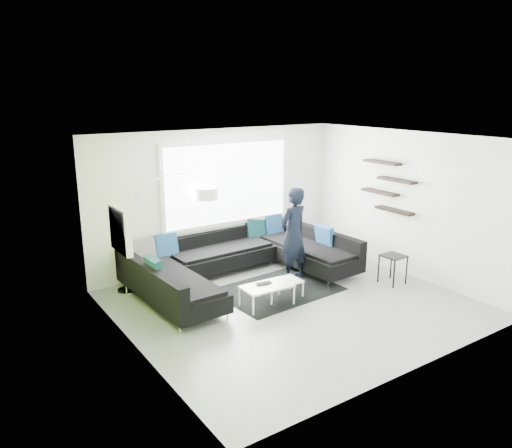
{
  "coord_description": "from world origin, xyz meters",
  "views": [
    {
      "loc": [
        -4.91,
        -6.15,
        3.52
      ],
      "look_at": [
        -0.16,
        0.9,
        1.24
      ],
      "focal_mm": 35.0,
      "sensor_mm": 36.0,
      "label": 1
    }
  ],
  "objects": [
    {
      "name": "room_shell",
      "position": [
        0.04,
        0.21,
        1.81
      ],
      "size": [
        5.54,
        5.04,
        2.82
      ],
      "color": "white",
      "rests_on": "ground"
    },
    {
      "name": "side_table",
      "position": [
        2.14,
        -0.28,
        0.28
      ],
      "size": [
        0.42,
        0.42,
        0.55
      ],
      "primitive_type": "cube",
      "rotation": [
        0.0,
        0.0,
        0.04
      ],
      "color": "black",
      "rests_on": "ground"
    },
    {
      "name": "ground",
      "position": [
        0.0,
        0.0,
        0.0
      ],
      "size": [
        5.5,
        5.5,
        0.0
      ],
      "primitive_type": "plane",
      "color": "#949399",
      "rests_on": "ground"
    },
    {
      "name": "coffee_table",
      "position": [
        -0.2,
        0.28,
        0.18
      ],
      "size": [
        1.12,
        0.68,
        0.36
      ],
      "primitive_type": "cube",
      "rotation": [
        0.0,
        0.0,
        -0.03
      ],
      "color": "white",
      "rests_on": "ground"
    },
    {
      "name": "laptop",
      "position": [
        -0.41,
        0.25,
        0.37
      ],
      "size": [
        0.33,
        0.25,
        0.02
      ],
      "primitive_type": "imported",
      "rotation": [
        0.0,
        0.0,
        -0.11
      ],
      "color": "black",
      "rests_on": "coffee_table"
    },
    {
      "name": "person",
      "position": [
        0.73,
        0.96,
        0.9
      ],
      "size": [
        0.8,
        0.66,
        1.79
      ],
      "primitive_type": "imported",
      "rotation": [
        0.0,
        0.0,
        3.32
      ],
      "color": "black",
      "rests_on": "ground"
    },
    {
      "name": "sectional_sofa",
      "position": [
        -0.15,
        1.33,
        0.38
      ],
      "size": [
        4.12,
        2.65,
        0.87
      ],
      "rotation": [
        0.0,
        0.0,
        0.04
      ],
      "color": "black",
      "rests_on": "ground"
    },
    {
      "name": "arc_lamp",
      "position": [
        -2.16,
        2.1,
        1.04
      ],
      "size": [
        1.94,
        0.63,
        2.07
      ],
      "primitive_type": null,
      "rotation": [
        0.0,
        0.0,
        -0.05
      ],
      "color": "silver",
      "rests_on": "ground"
    },
    {
      "name": "rug",
      "position": [
        0.15,
        0.65,
        0.01
      ],
      "size": [
        2.2,
        1.66,
        0.01
      ],
      "primitive_type": "cube",
      "rotation": [
        0.0,
        0.0,
        0.06
      ],
      "color": "black",
      "rests_on": "ground"
    }
  ]
}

